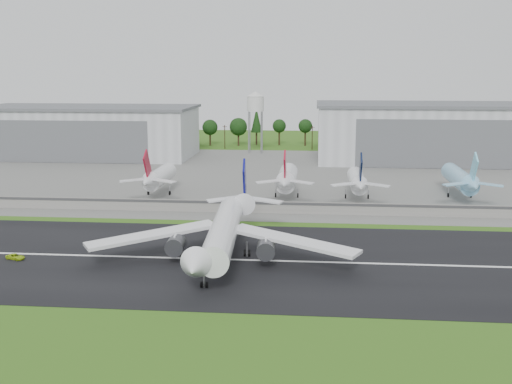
# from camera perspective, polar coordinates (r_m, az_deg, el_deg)

# --- Properties ---
(ground) EXTENTS (600.00, 600.00, 0.00)m
(ground) POSITION_cam_1_polar(r_m,az_deg,el_deg) (128.55, -5.71, -7.25)
(ground) COLOR #375F16
(ground) RESTS_ON ground
(runway) EXTENTS (320.00, 60.00, 0.10)m
(runway) POSITION_cam_1_polar(r_m,az_deg,el_deg) (137.90, -4.92, -5.95)
(runway) COLOR black
(runway) RESTS_ON ground
(runway_centerline) EXTENTS (220.00, 1.00, 0.02)m
(runway_centerline) POSITION_cam_1_polar(r_m,az_deg,el_deg) (137.88, -4.92, -5.92)
(runway_centerline) COLOR white
(runway_centerline) RESTS_ON runway
(apron) EXTENTS (320.00, 150.00, 0.10)m
(apron) POSITION_cam_1_polar(r_m,az_deg,el_deg) (244.27, -0.33, 1.52)
(apron) COLOR slate
(apron) RESTS_ON ground
(blast_fence) EXTENTS (240.00, 0.61, 3.50)m
(blast_fence) POSITION_cam_1_polar(r_m,az_deg,el_deg) (180.50, -2.39, -1.29)
(blast_fence) COLOR gray
(blast_fence) RESTS_ON ground
(hangar_west) EXTENTS (97.00, 44.00, 23.20)m
(hangar_west) POSITION_cam_1_polar(r_m,az_deg,el_deg) (304.44, -14.68, 5.23)
(hangar_west) COLOR silver
(hangar_west) RESTS_ON ground
(hangar_east) EXTENTS (102.00, 47.00, 25.20)m
(hangar_east) POSITION_cam_1_polar(r_m,az_deg,el_deg) (290.50, 15.53, 5.13)
(hangar_east) COLOR silver
(hangar_east) RESTS_ON ground
(water_tower) EXTENTS (8.40, 8.40, 29.40)m
(water_tower) POSITION_cam_1_polar(r_m,az_deg,el_deg) (306.55, -0.05, 8.04)
(water_tower) COLOR #99999E
(water_tower) RESTS_ON ground
(utility_poles) EXTENTS (230.00, 3.00, 12.00)m
(utility_poles) POSITION_cam_1_polar(r_m,az_deg,el_deg) (323.16, 1.09, 3.82)
(utility_poles) COLOR black
(utility_poles) RESTS_ON ground
(treeline) EXTENTS (320.00, 16.00, 22.00)m
(treeline) POSITION_cam_1_polar(r_m,az_deg,el_deg) (338.01, 1.28, 4.13)
(treeline) COLOR black
(treeline) RESTS_ON ground
(main_airliner) EXTENTS (57.18, 59.23, 18.17)m
(main_airliner) POSITION_cam_1_polar(r_m,az_deg,el_deg) (135.38, -2.94, -4.11)
(main_airliner) COLOR white
(main_airliner) RESTS_ON runway
(ground_vehicle) EXTENTS (4.65, 3.27, 1.18)m
(ground_vehicle) POSITION_cam_1_polar(r_m,az_deg,el_deg) (146.03, -20.60, -5.40)
(ground_vehicle) COLOR #9FC216
(ground_vehicle) RESTS_ON runway
(parked_jet_red_a) EXTENTS (7.36, 31.29, 16.53)m
(parked_jet_red_a) POSITION_cam_1_polar(r_m,az_deg,el_deg) (205.40, -8.76, 1.29)
(parked_jet_red_a) COLOR white
(parked_jet_red_a) RESTS_ON ground
(parked_jet_red_b) EXTENTS (7.36, 31.29, 16.82)m
(parked_jet_red_b) POSITION_cam_1_polar(r_m,az_deg,el_deg) (199.43, 2.74, 1.19)
(parked_jet_red_b) COLOR white
(parked_jet_red_b) RESTS_ON ground
(parked_jet_navy) EXTENTS (7.36, 31.29, 16.37)m
(parked_jet_navy) POSITION_cam_1_polar(r_m,az_deg,el_deg) (199.64, 9.02, 0.96)
(parked_jet_navy) COLOR white
(parked_jet_navy) RESTS_ON ground
(parked_jet_skyblue) EXTENTS (7.36, 37.29, 16.66)m
(parked_jet_skyblue) POSITION_cam_1_polar(r_m,az_deg,el_deg) (209.11, 17.81, 1.07)
(parked_jet_skyblue) COLOR #89C8ED
(parked_jet_skyblue) RESTS_ON ground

